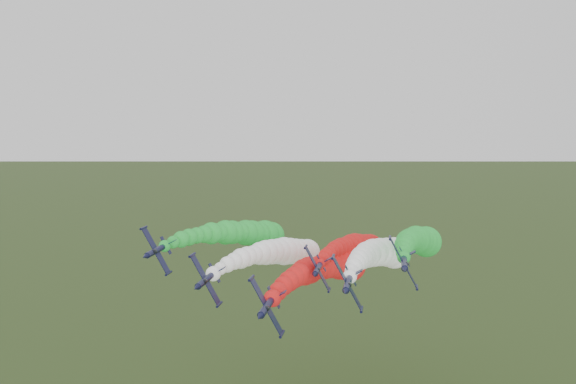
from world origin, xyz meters
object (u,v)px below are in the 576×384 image
(jet_lead, at_px, (332,267))
(jet_inner_right, at_px, (382,253))
(jet_trail, at_px, (357,247))
(jet_inner_left, at_px, (284,252))
(jet_outer_left, at_px, (248,234))
(jet_outer_right, at_px, (418,241))

(jet_lead, height_order, jet_inner_right, jet_inner_right)
(jet_lead, height_order, jet_trail, jet_lead)
(jet_inner_left, bearing_deg, jet_outer_left, 143.28)
(jet_inner_right, distance_m, jet_trail, 18.73)
(jet_lead, bearing_deg, jet_trail, 81.04)
(jet_outer_right, relative_size, jet_trail, 1.00)
(jet_inner_left, height_order, jet_outer_left, jet_outer_left)
(jet_inner_right, height_order, jet_outer_right, jet_outer_right)
(jet_inner_left, relative_size, jet_outer_left, 1.00)
(jet_inner_left, xyz_separation_m, jet_outer_left, (-10.47, 7.81, 2.36))
(jet_inner_left, distance_m, jet_outer_right, 31.24)
(jet_inner_right, distance_m, jet_outer_right, 11.38)
(jet_lead, xyz_separation_m, jet_inner_right, (10.29, 7.14, 1.78))
(jet_outer_left, xyz_separation_m, jet_trail, (26.05, 9.75, -4.30))
(jet_lead, distance_m, jet_outer_right, 23.95)
(jet_inner_right, bearing_deg, jet_trail, 110.26)
(jet_outer_right, bearing_deg, jet_lead, -140.88)
(jet_inner_right, bearing_deg, jet_lead, -145.26)
(jet_inner_right, distance_m, jet_outer_left, 33.40)
(jet_inner_left, height_order, jet_inner_right, jet_inner_right)
(jet_inner_left, relative_size, jet_trail, 1.00)
(jet_lead, bearing_deg, jet_outer_left, 146.32)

